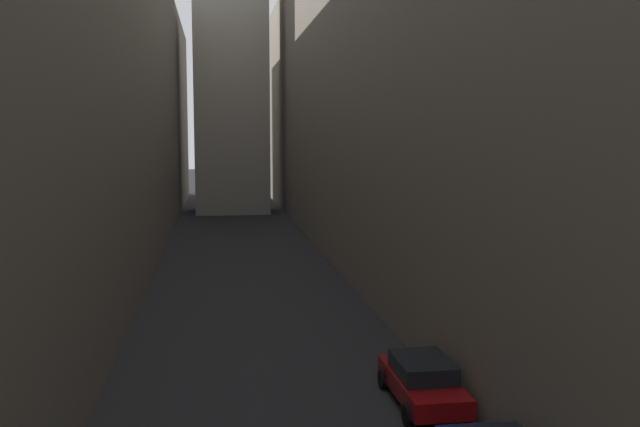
{
  "coord_description": "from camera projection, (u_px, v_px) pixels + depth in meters",
  "views": [
    {
      "loc": [
        -1.78,
        3.37,
        8.2
      ],
      "look_at": [
        0.0,
        15.33,
        6.86
      ],
      "focal_mm": 39.53,
      "sensor_mm": 36.0,
      "label": 1
    }
  ],
  "objects": [
    {
      "name": "ground_plane",
      "position": [
        245.0,
        265.0,
        45.04
      ],
      "size": [
        264.0,
        264.0,
        0.0
      ],
      "primitive_type": "plane",
      "color": "#232326"
    },
    {
      "name": "building_block_right",
      "position": [
        439.0,
        82.0,
        47.65
      ],
      "size": [
        15.66,
        108.0,
        23.6
      ],
      "primitive_type": "cube",
      "color": "#756B5B",
      "rests_on": "ground"
    },
    {
      "name": "building_block_left",
      "position": [
        70.0,
        96.0,
        44.25
      ],
      "size": [
        10.51,
        108.0,
        21.42
      ],
      "primitive_type": "cube",
      "color": "#60594F",
      "rests_on": "ground"
    },
    {
      "name": "parked_car_right_far",
      "position": [
        423.0,
        380.0,
        21.54
      ],
      "size": [
        1.98,
        4.46,
        1.43
      ],
      "rotation": [
        0.0,
        0.0,
        1.57
      ],
      "color": "maroon",
      "rests_on": "ground"
    }
  ]
}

